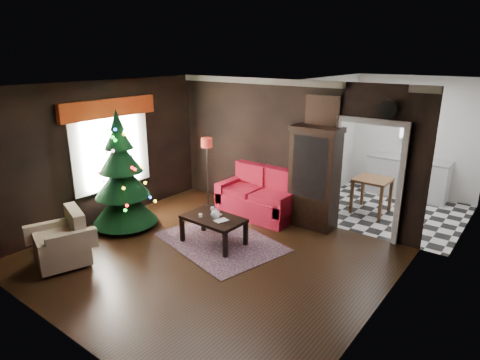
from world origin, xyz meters
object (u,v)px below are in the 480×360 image
Objects in this scene: christmas_tree at (122,176)px; wall_clock at (388,109)px; curio_cabinet at (314,180)px; coffee_table at (214,230)px; teapot at (215,214)px; armchair at (61,238)px; loveseat at (258,193)px; kitchen_table at (371,195)px; floor_lamp at (207,173)px.

wall_clock is at bearing 31.17° from christmas_tree.
curio_cabinet is 1.74× the size of coffee_table.
armchair is at bearing -126.72° from teapot.
wall_clock reaches higher than curio_cabinet.
wall_clock reaches higher than coffee_table.
loveseat is 5.31× the size of wall_clock.
curio_cabinet is 2.07m from teapot.
curio_cabinet is 0.80× the size of christmas_tree.
loveseat is 2.09× the size of armchair.
wall_clock is 0.43× the size of kitchen_table.
floor_lamp is 1.81m from teapot.
armchair is (0.41, -1.55, -0.59)m from christmas_tree.
armchair is 6.12m from kitchen_table.
christmas_tree is at bearing 123.91° from armchair.
wall_clock is (2.23, 1.96, 2.12)m from coffee_table.
coffee_table is (1.22, -1.22, -0.57)m from floor_lamp.
floor_lamp is 4.74× the size of wall_clock.
loveseat is at bearing -170.34° from wall_clock.
kitchen_table is at bearing 46.48° from christmas_tree.
kitchen_table is (1.61, 3.24, -0.22)m from teapot.
teapot is (1.29, -1.24, -0.24)m from floor_lamp.
coffee_table is at bearing -85.66° from loveseat.
loveseat reaches higher than coffee_table.
teapot is (1.52, 2.03, 0.13)m from armchair.
armchair is 0.74× the size of coffee_table.
floor_lamp is 0.64× the size of christmas_tree.
loveseat is 3.04m from wall_clock.
teapot is (-0.96, -1.81, -0.36)m from curio_cabinet.
curio_cabinet is at bearing 10.83° from loveseat.
christmas_tree reaches higher than loveseat.
curio_cabinet reaches higher than floor_lamp.
armchair is at bearing -132.44° from wall_clock.
loveseat is 1.59m from coffee_table.
floor_lamp is at bearing -162.68° from loveseat.
christmas_tree is 4.95m from wall_clock.
coffee_table is at bearing 162.47° from teapot.
loveseat reaches higher than teapot.
floor_lamp is 1.85m from christmas_tree.
curio_cabinet is 3.68m from christmas_tree.
armchair is (-1.32, -3.62, -0.04)m from loveseat.
floor_lamp reaches higher than kitchen_table.
curio_cabinet is 1.67m from kitchen_table.
curio_cabinet is 1.25× the size of floor_lamp.
curio_cabinet reaches higher than kitchen_table.
floor_lamp reaches higher than loveseat.
wall_clock reaches higher than loveseat.
wall_clock is at bearing 66.69° from armchair.
christmas_tree is at bearing -129.92° from loveseat.
teapot is (0.07, -0.02, 0.34)m from coffee_table.
coffee_table is at bearing -117.63° from kitchen_table.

